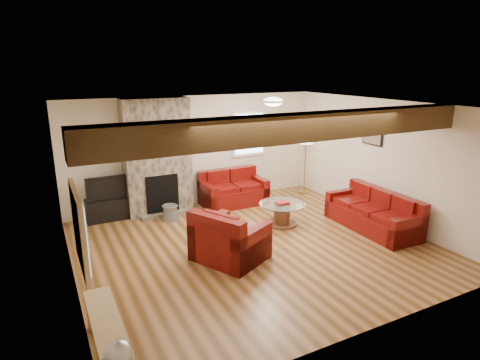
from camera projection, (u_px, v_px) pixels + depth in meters
The scene contains 17 objects.
room at pixel (254, 179), 6.89m from camera, with size 8.00×8.00×8.00m.
oak_beam at pixel (299, 127), 5.53m from camera, with size 6.00×0.36×0.38m, color #321F0F.
chimney_breast at pixel (157, 158), 8.60m from camera, with size 1.40×0.67×2.50m.
back_window at pixel (249, 134), 9.72m from camera, with size 0.90×0.08×1.10m, color white, non-canonical shape.
hatch_window at pixel (80, 230), 4.26m from camera, with size 0.08×1.00×0.90m, color tan, non-canonical shape.
ceiling_dome at pixel (273, 103), 7.73m from camera, with size 0.40×0.40×0.18m, color silver, non-canonical shape.
artwork_back at pixel (203, 131), 9.16m from camera, with size 0.42×0.06×0.52m, color black, non-canonical shape.
artwork_right at pixel (372, 135), 8.31m from camera, with size 0.06×0.55×0.42m, color black, non-canonical shape.
sofa_three at pixel (372, 211), 7.91m from camera, with size 1.95×0.82×0.76m, color #420408, non-canonical shape.
loveseat at pixel (233, 188), 9.34m from camera, with size 1.49×0.85×0.79m, color #420408, non-canonical shape.
armchair_red at pixel (230, 234), 6.65m from camera, with size 1.07×0.94×0.87m, color #420408, non-canonical shape.
coffee_table at pixel (282, 214), 8.15m from camera, with size 0.93×0.93×0.49m.
tv_cabinet at pixel (109, 209), 8.43m from camera, with size 0.93×0.37×0.47m, color black.
television at pixel (107, 187), 8.29m from camera, with size 0.87×0.11×0.50m, color black.
floor_lamp at pixel (306, 141), 9.94m from camera, with size 0.40×0.40×1.56m.
pine_bench at pixel (107, 337), 4.41m from camera, with size 0.31×1.32×0.49m, color tan, non-canonical shape.
coal_bucket at pixel (170, 212), 8.42m from camera, with size 0.35×0.35×0.33m, color slate, non-canonical shape.
Camera 1 is at (-3.24, -5.79, 3.12)m, focal length 30.00 mm.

